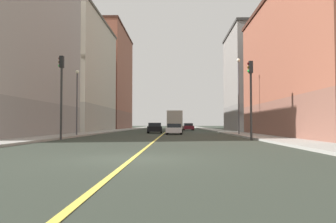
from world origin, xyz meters
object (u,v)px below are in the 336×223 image
box_truck (175,121)px  building_left_near (327,63)px  street_lamp_right_near (77,95)px  building_left_mid (262,81)px  street_lamp_left_near (239,89)px  car_maroon (188,127)px  building_right_distant (104,80)px  car_black (155,128)px  car_white (174,129)px  building_right_midblock (72,75)px  traffic_light_right_near (61,86)px  traffic_light_left_near (251,89)px

box_truck → building_left_near: bearing=-56.1°
building_left_near → street_lamp_right_near: bearing=177.5°
building_left_mid → street_lamp_left_near: (-7.54, -19.62, -3.37)m
building_left_mid → car_maroon: (-11.72, 9.39, -7.61)m
building_right_distant → car_black: (14.36, -34.51, -11.09)m
car_white → street_lamp_right_near: bearing=-143.8°
building_left_near → car_white: 17.51m
building_right_midblock → car_black: (14.36, -10.02, -8.61)m
building_left_mid → box_truck: bearing=-171.4°
building_left_near → traffic_light_right_near: (-22.77, -6.29, -2.80)m
box_truck → street_lamp_right_near: bearing=-115.1°
building_right_midblock → street_lamp_right_near: 24.09m
building_right_distant → traffic_light_right_near: 55.28m
traffic_light_left_near → building_right_distant: bearing=112.8°
traffic_light_left_near → traffic_light_right_near: bearing=-180.0°
car_maroon → building_right_midblock: bearing=-154.2°
building_left_near → traffic_light_left_near: building_left_near is taller
traffic_light_right_near → traffic_light_left_near: bearing=0.0°
building_left_near → building_right_distant: 57.33m
traffic_light_left_near → car_maroon: size_ratio=1.30×
building_left_mid → building_right_distant: bearing=142.1°
street_lamp_left_near → car_maroon: 29.61m
street_lamp_left_near → building_right_midblock: bearing=140.6°
building_right_midblock → traffic_light_left_near: (22.74, -29.59, -5.46)m
building_left_near → box_truck: 26.12m
building_left_near → traffic_light_right_near: size_ratio=3.95×
street_lamp_left_near → car_maroon: size_ratio=1.75×
box_truck → car_black: bearing=-108.4°
street_lamp_right_near → car_maroon: bearing=69.2°
building_right_distant → car_black: size_ratio=5.18×
street_lamp_left_near → car_black: size_ratio=1.71×
building_right_distant → building_right_midblock: bearing=-90.0°
building_left_mid → building_right_midblock: size_ratio=0.73×
car_white → traffic_light_left_near: bearing=-68.0°
car_black → box_truck: size_ratio=0.64×
building_right_distant → traffic_light_left_near: building_right_distant is taller
car_black → car_white: bearing=-63.7°
building_left_mid → building_right_midblock: 31.31m
traffic_light_right_near → car_white: size_ratio=1.39×
car_black → building_left_mid: bearing=30.9°
building_right_midblock → box_truck: 18.74m
building_right_midblock → traffic_light_right_near: (8.52, -29.59, -5.19)m
street_lamp_left_near → car_maroon: street_lamp_left_near is taller
building_right_midblock → street_lamp_left_near: 31.06m
traffic_light_right_near → street_lamp_left_near: (15.23, 10.06, 0.82)m
street_lamp_right_near → building_right_midblock: bearing=108.7°
building_left_near → car_black: 22.39m
building_left_mid → car_white: 22.40m
building_right_distant → box_truck: 33.09m
building_right_midblock → building_right_distant: size_ratio=0.94×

